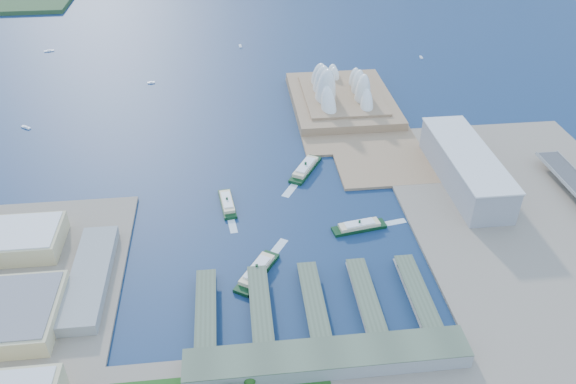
{
  "coord_description": "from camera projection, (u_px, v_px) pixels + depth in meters",
  "views": [
    {
      "loc": [
        -40.58,
        -386.76,
        326.78
      ],
      "look_at": [
        8.9,
        59.23,
        18.0
      ],
      "focal_mm": 35.0,
      "sensor_mm": 36.0,
      "label": 1
    }
  ],
  "objects": [
    {
      "name": "ground",
      "position": [
        285.0,
        246.0,
        505.6
      ],
      "size": [
        3000.0,
        3000.0,
        0.0
      ],
      "primitive_type": "plane",
      "color": "#0D1C40",
      "rests_on": "ground"
    },
    {
      "name": "east_land",
      "position": [
        567.0,
        262.0,
        485.62
      ],
      "size": [
        240.0,
        500.0,
        3.0
      ],
      "primitive_type": "cube",
      "color": "gray",
      "rests_on": "ground"
    },
    {
      "name": "peninsula",
      "position": [
        346.0,
        111.0,
        727.4
      ],
      "size": [
        135.0,
        220.0,
        3.0
      ],
      "primitive_type": "cube",
      "color": "#937150",
      "rests_on": "ground"
    },
    {
      "name": "opera_house",
      "position": [
        343.0,
        83.0,
        726.26
      ],
      "size": [
        134.0,
        180.0,
        58.0
      ],
      "primitive_type": null,
      "color": "white",
      "rests_on": "peninsula"
    },
    {
      "name": "toaster_building",
      "position": [
        465.0,
        167.0,
        577.2
      ],
      "size": [
        45.0,
        155.0,
        35.0
      ],
      "primitive_type": "cube",
      "color": "gray",
      "rests_on": "east_land"
    },
    {
      "name": "ferry_wharves",
      "position": [
        313.0,
        301.0,
        442.83
      ],
      "size": [
        184.0,
        90.0,
        9.3
      ],
      "primitive_type": null,
      "color": "#46533F",
      "rests_on": "ground"
    },
    {
      "name": "terminal_building",
      "position": [
        327.0,
        359.0,
        391.33
      ],
      "size": [
        200.0,
        28.0,
        12.0
      ],
      "primitive_type": "cube",
      "color": "gray",
      "rests_on": "south_land"
    },
    {
      "name": "ferry_a",
      "position": [
        227.0,
        201.0,
        554.73
      ],
      "size": [
        18.31,
        50.25,
        9.29
      ],
      "primitive_type": null,
      "rotation": [
        0.0,
        0.0,
        0.12
      ],
      "color": "black",
      "rests_on": "ground"
    },
    {
      "name": "ferry_b",
      "position": [
        306.0,
        167.0,
        606.57
      ],
      "size": [
        42.53,
        57.85,
        11.05
      ],
      "primitive_type": null,
      "rotation": [
        0.0,
        0.0,
        -0.53
      ],
      "color": "black",
      "rests_on": "ground"
    },
    {
      "name": "ferry_c",
      "position": [
        257.0,
        269.0,
        472.18
      ],
      "size": [
        42.26,
        54.8,
        10.59
      ],
      "primitive_type": null,
      "rotation": [
        0.0,
        0.0,
        2.57
      ],
      "color": "black",
      "rests_on": "ground"
    },
    {
      "name": "ferry_d",
      "position": [
        359.0,
        225.0,
        523.4
      ],
      "size": [
        53.05,
        21.71,
        9.75
      ],
      "primitive_type": null,
      "rotation": [
        0.0,
        0.0,
        1.74
      ],
      "color": "black",
      "rests_on": "ground"
    },
    {
      "name": "boat_a",
      "position": [
        26.0,
        127.0,
        690.55
      ],
      "size": [
        12.98,
        10.41,
        2.59
      ],
      "primitive_type": null,
      "rotation": [
        0.0,
        0.0,
        0.97
      ],
      "color": "white",
      "rests_on": "ground"
    },
    {
      "name": "boat_b",
      "position": [
        151.0,
        82.0,
        802.32
      ],
      "size": [
        10.53,
        5.19,
        2.72
      ],
      "primitive_type": null,
      "rotation": [
        0.0,
        0.0,
        1.74
      ],
      "color": "white",
      "rests_on": "ground"
    },
    {
      "name": "boat_c",
      "position": [
        421.0,
        57.0,
        883.66
      ],
      "size": [
        3.29,
        10.45,
        2.34
      ],
      "primitive_type": null,
      "rotation": [
        0.0,
        0.0,
        3.12
      ],
      "color": "white",
      "rests_on": "ground"
    },
    {
      "name": "boat_d",
      "position": [
        49.0,
        51.0,
        906.52
      ],
      "size": [
        15.79,
        7.04,
        2.6
      ],
      "primitive_type": null,
      "rotation": [
        0.0,
        0.0,
        1.82
      ],
      "color": "white",
      "rests_on": "ground"
    },
    {
      "name": "boat_e",
      "position": [
        240.0,
        46.0,
        924.37
      ],
      "size": [
        4.57,
        12.44,
        3.0
      ],
      "primitive_type": null,
      "rotation": [
        0.0,
        0.0,
        0.06
      ],
      "color": "white",
      "rests_on": "ground"
    }
  ]
}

